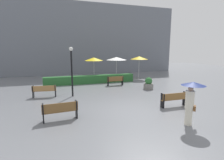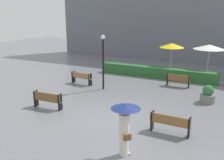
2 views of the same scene
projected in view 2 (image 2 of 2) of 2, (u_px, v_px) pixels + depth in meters
name	position (u px, v px, depth m)	size (l,w,h in m)	color
ground_plane	(112.00, 117.00, 12.54)	(60.00, 60.00, 0.00)	slate
bench_back_row	(178.00, 80.00, 17.40)	(1.58, 0.34, 0.87)	brown
bench_near_right	(170.00, 123.00, 10.69)	(1.70, 0.35, 0.85)	olive
bench_far_left	(81.00, 77.00, 17.99)	(1.67, 0.52, 0.86)	#9E7242
bench_near_left	(47.00, 99.00, 13.50)	(1.69, 0.43, 0.89)	brown
pedestrian_with_umbrella	(125.00, 122.00, 8.84)	(1.03, 1.03, 2.00)	silver
planter_pot	(208.00, 95.00, 14.39)	(0.83, 0.83, 1.03)	slate
lamp_post	(103.00, 56.00, 16.41)	(0.28, 0.28, 3.58)	black
patio_umbrella_yellow	(172.00, 45.00, 20.38)	(1.97, 1.97, 2.55)	silver
patio_umbrella_white	(209.00, 47.00, 19.55)	(2.40, 2.40, 2.55)	silver
hedge_strip	(156.00, 72.00, 19.82)	(9.09, 0.70, 0.82)	#28602D
building_facade	(185.00, 13.00, 25.06)	(28.00, 1.20, 9.70)	slate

